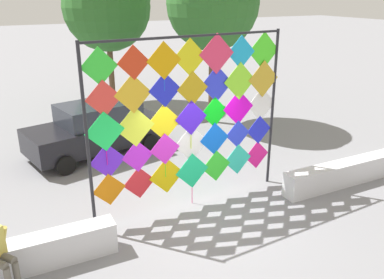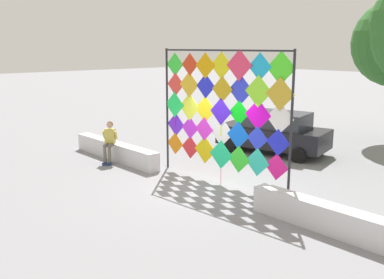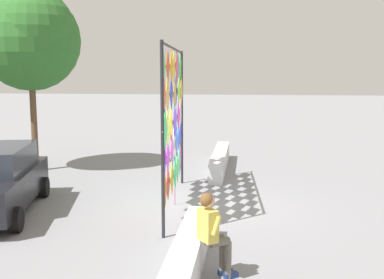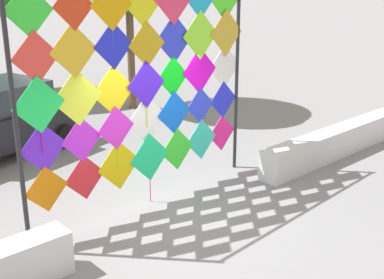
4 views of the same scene
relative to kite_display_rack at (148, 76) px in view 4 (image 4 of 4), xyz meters
name	(u,v)px [view 4 (image 4 of 4)]	position (x,y,z in m)	size (l,w,h in m)	color
ground	(175,214)	(-0.01, -0.67, -2.29)	(120.00, 120.00, 0.00)	gray
plaza_ledge_right	(336,142)	(4.50, -0.88, -1.97)	(4.70, 0.45, 0.63)	silver
kite_display_rack	(148,76)	(0.00, 0.00, 0.00)	(4.84, 0.36, 4.04)	#232328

